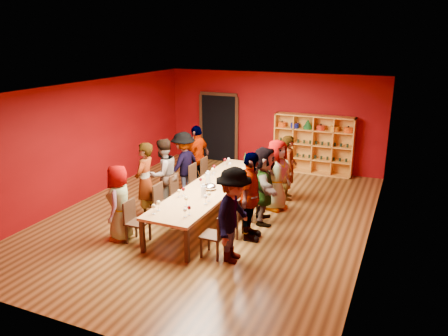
% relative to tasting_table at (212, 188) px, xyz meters
% --- Properties ---
extents(room_shell, '(7.10, 9.10, 3.04)m').
position_rel_tasting_table_xyz_m(room_shell, '(0.00, 0.00, 0.80)').
color(room_shell, '#543616').
rests_on(room_shell, ground).
extents(tasting_table, '(1.10, 4.50, 0.75)m').
position_rel_tasting_table_xyz_m(tasting_table, '(0.00, 0.00, 0.00)').
color(tasting_table, tan).
rests_on(tasting_table, ground).
extents(doorway, '(1.40, 0.17, 2.30)m').
position_rel_tasting_table_xyz_m(doorway, '(-1.80, 4.43, 0.42)').
color(doorway, black).
rests_on(doorway, ground).
extents(shelving_unit, '(2.40, 0.40, 1.80)m').
position_rel_tasting_table_xyz_m(shelving_unit, '(1.40, 4.32, 0.28)').
color(shelving_unit, gold).
rests_on(shelving_unit, ground).
extents(chair_person_left_0, '(0.42, 0.42, 0.89)m').
position_rel_tasting_table_xyz_m(chair_person_left_0, '(-0.91, -1.83, -0.20)').
color(chair_person_left_0, black).
rests_on(chair_person_left_0, ground).
extents(person_left_0, '(0.65, 0.88, 1.60)m').
position_rel_tasting_table_xyz_m(person_left_0, '(-1.26, -1.83, 0.10)').
color(person_left_0, '#5A81BA').
rests_on(person_left_0, ground).
extents(chair_person_left_1, '(0.42, 0.42, 0.89)m').
position_rel_tasting_table_xyz_m(chair_person_left_1, '(-0.91, -0.73, -0.20)').
color(chair_person_left_1, black).
rests_on(chair_person_left_1, ground).
extents(person_left_1, '(0.58, 0.73, 1.81)m').
position_rel_tasting_table_xyz_m(person_left_1, '(-1.35, -0.73, 0.21)').
color(person_left_1, '#5271A9').
rests_on(person_left_1, ground).
extents(chair_person_left_2, '(0.42, 0.42, 0.89)m').
position_rel_tasting_table_xyz_m(chair_person_left_2, '(-0.91, -0.00, -0.20)').
color(chair_person_left_2, black).
rests_on(chair_person_left_2, ground).
extents(person_left_2, '(0.71, 0.95, 1.74)m').
position_rel_tasting_table_xyz_m(person_left_2, '(-1.31, -0.00, 0.17)').
color(person_left_2, '#131534').
rests_on(person_left_2, ground).
extents(chair_person_left_3, '(0.42, 0.42, 0.89)m').
position_rel_tasting_table_xyz_m(chair_person_left_3, '(-0.91, 0.98, -0.20)').
color(chair_person_left_3, black).
rests_on(chair_person_left_3, ground).
extents(person_left_3, '(0.65, 1.17, 1.71)m').
position_rel_tasting_table_xyz_m(person_left_3, '(-1.28, 0.98, 0.16)').
color(person_left_3, beige).
rests_on(person_left_3, ground).
extents(chair_person_left_4, '(0.42, 0.42, 0.89)m').
position_rel_tasting_table_xyz_m(chair_person_left_4, '(-0.91, 1.66, -0.20)').
color(chair_person_left_4, black).
rests_on(chair_person_left_4, ground).
extents(person_left_4, '(0.57, 1.07, 1.77)m').
position_rel_tasting_table_xyz_m(person_left_4, '(-1.21, 1.66, 0.18)').
color(person_left_4, '#151E3C').
rests_on(person_left_4, ground).
extents(chair_person_right_0, '(0.42, 0.42, 0.89)m').
position_rel_tasting_table_xyz_m(chair_person_right_0, '(0.91, -1.74, -0.20)').
color(chair_person_right_0, black).
rests_on(chair_person_right_0, ground).
extents(person_right_0, '(0.53, 1.20, 1.84)m').
position_rel_tasting_table_xyz_m(person_right_0, '(1.25, -1.74, 0.22)').
color(person_right_0, '#D08B8F').
rests_on(person_right_0, ground).
extents(chair_person_right_1, '(0.42, 0.42, 0.89)m').
position_rel_tasting_table_xyz_m(chair_person_right_1, '(0.91, -0.76, -0.20)').
color(chair_person_right_1, black).
rests_on(chair_person_right_1, ground).
extents(person_right_1, '(0.66, 1.16, 1.87)m').
position_rel_tasting_table_xyz_m(person_right_1, '(1.22, -0.76, 0.24)').
color(person_right_1, '#131A35').
rests_on(person_right_1, ground).
extents(chair_person_right_2, '(0.42, 0.42, 0.89)m').
position_rel_tasting_table_xyz_m(chair_person_right_2, '(0.91, 0.17, -0.20)').
color(chair_person_right_2, black).
rests_on(chair_person_right_2, ground).
extents(person_right_2, '(1.01, 1.71, 1.77)m').
position_rel_tasting_table_xyz_m(person_right_2, '(1.20, 0.17, 0.19)').
color(person_right_2, '#5B83BC').
rests_on(person_right_2, ground).
extents(chair_person_right_3, '(0.42, 0.42, 0.89)m').
position_rel_tasting_table_xyz_m(chair_person_right_3, '(0.91, 1.03, -0.20)').
color(chair_person_right_3, black).
rests_on(chair_person_right_3, ground).
extents(person_right_3, '(0.75, 0.96, 1.74)m').
position_rel_tasting_table_xyz_m(person_right_3, '(1.23, 1.03, 0.17)').
color(person_right_3, white).
rests_on(person_right_3, ground).
extents(chair_person_right_4, '(0.42, 0.42, 0.89)m').
position_rel_tasting_table_xyz_m(chair_person_right_4, '(0.91, 1.84, -0.20)').
color(chair_person_right_4, black).
rests_on(chair_person_right_4, ground).
extents(person_right_4, '(0.62, 0.73, 1.68)m').
position_rel_tasting_table_xyz_m(person_right_4, '(1.31, 1.84, 0.14)').
color(person_right_4, beige).
rests_on(person_right_4, ground).
extents(wine_glass_0, '(0.09, 0.09, 0.21)m').
position_rel_tasting_table_xyz_m(wine_glass_0, '(0.16, 0.27, 0.21)').
color(wine_glass_0, silver).
rests_on(wine_glass_0, tasting_table).
extents(wine_glass_1, '(0.08, 0.08, 0.19)m').
position_rel_tasting_table_xyz_m(wine_glass_1, '(0.31, 1.90, 0.19)').
color(wine_glass_1, silver).
rests_on(wine_glass_1, tasting_table).
extents(wine_glass_2, '(0.08, 0.08, 0.20)m').
position_rel_tasting_table_xyz_m(wine_glass_2, '(-0.33, 0.74, 0.19)').
color(wine_glass_2, silver).
rests_on(wine_glass_2, tasting_table).
extents(wine_glass_3, '(0.09, 0.09, 0.21)m').
position_rel_tasting_table_xyz_m(wine_glass_3, '(-0.35, -1.95, 0.20)').
color(wine_glass_3, silver).
rests_on(wine_glass_3, tasting_table).
extents(wine_glass_4, '(0.08, 0.08, 0.20)m').
position_rel_tasting_table_xyz_m(wine_glass_4, '(-0.30, -0.83, 0.20)').
color(wine_glass_4, silver).
rests_on(wine_glass_4, tasting_table).
extents(wine_glass_5, '(0.09, 0.09, 0.22)m').
position_rel_tasting_table_xyz_m(wine_glass_5, '(0.35, -0.90, 0.21)').
color(wine_glass_5, silver).
rests_on(wine_glass_5, tasting_table).
extents(wine_glass_6, '(0.08, 0.08, 0.21)m').
position_rel_tasting_table_xyz_m(wine_glass_6, '(0.37, 1.02, 0.20)').
color(wine_glass_6, silver).
rests_on(wine_glass_6, tasting_table).
extents(wine_glass_7, '(0.07, 0.07, 0.18)m').
position_rel_tasting_table_xyz_m(wine_glass_7, '(-0.13, 1.39, 0.18)').
color(wine_glass_7, silver).
rests_on(wine_glass_7, tasting_table).
extents(wine_glass_8, '(0.07, 0.07, 0.19)m').
position_rel_tasting_table_xyz_m(wine_glass_8, '(-0.26, -0.07, 0.19)').
color(wine_glass_8, silver).
rests_on(wine_glass_8, tasting_table).
extents(wine_glass_9, '(0.08, 0.08, 0.19)m').
position_rel_tasting_table_xyz_m(wine_glass_9, '(0.26, 1.64, 0.19)').
color(wine_glass_9, silver).
rests_on(wine_glass_9, tasting_table).
extents(wine_glass_10, '(0.09, 0.09, 0.21)m').
position_rel_tasting_table_xyz_m(wine_glass_10, '(0.03, -1.32, 0.20)').
color(wine_glass_10, silver).
rests_on(wine_glass_10, tasting_table).
extents(wine_glass_11, '(0.09, 0.09, 0.22)m').
position_rel_tasting_table_xyz_m(wine_glass_11, '(-0.38, 0.92, 0.21)').
color(wine_glass_11, silver).
rests_on(wine_glass_11, tasting_table).
extents(wine_glass_12, '(0.08, 0.08, 0.21)m').
position_rel_tasting_table_xyz_m(wine_glass_12, '(-0.37, 1.61, 0.20)').
color(wine_glass_12, silver).
rests_on(wine_glass_12, tasting_table).
extents(wine_glass_13, '(0.07, 0.07, 0.18)m').
position_rel_tasting_table_xyz_m(wine_glass_13, '(-0.34, 1.79, 0.18)').
color(wine_glass_13, silver).
rests_on(wine_glass_13, tasting_table).
extents(wine_glass_14, '(0.07, 0.07, 0.18)m').
position_rel_tasting_table_xyz_m(wine_glass_14, '(-0.27, 0.08, 0.18)').
color(wine_glass_14, silver).
rests_on(wine_glass_14, tasting_table).
extents(wine_glass_15, '(0.08, 0.08, 0.19)m').
position_rel_tasting_table_xyz_m(wine_glass_15, '(0.30, -1.70, 0.19)').
color(wine_glass_15, silver).
rests_on(wine_glass_15, tasting_table).
extents(wine_glass_16, '(0.09, 0.09, 0.21)m').
position_rel_tasting_table_xyz_m(wine_glass_16, '(0.27, 0.16, 0.20)').
color(wine_glass_16, silver).
rests_on(wine_glass_16, tasting_table).
extents(wine_glass_17, '(0.08, 0.08, 0.20)m').
position_rel_tasting_table_xyz_m(wine_glass_17, '(0.29, -0.05, 0.19)').
color(wine_glass_17, silver).
rests_on(wine_glass_17, tasting_table).
extents(wine_glass_18, '(0.09, 0.09, 0.21)m').
position_rel_tasting_table_xyz_m(wine_glass_18, '(0.35, -1.08, 0.21)').
color(wine_glass_18, silver).
rests_on(wine_glass_18, tasting_table).
extents(wine_glass_19, '(0.08, 0.08, 0.19)m').
position_rel_tasting_table_xyz_m(wine_glass_19, '(0.28, -1.83, 0.19)').
color(wine_glass_19, silver).
rests_on(wine_glass_19, tasting_table).
extents(wine_glass_20, '(0.08, 0.08, 0.20)m').
position_rel_tasting_table_xyz_m(wine_glass_20, '(-0.00, -0.48, 0.20)').
color(wine_glass_20, silver).
rests_on(wine_glass_20, tasting_table).
extents(wine_glass_21, '(0.07, 0.07, 0.18)m').
position_rel_tasting_table_xyz_m(wine_glass_21, '(0.29, 0.82, 0.18)').
color(wine_glass_21, silver).
rests_on(wine_glass_21, tasting_table).
extents(wine_glass_22, '(0.09, 0.09, 0.21)m').
position_rel_tasting_table_xyz_m(wine_glass_22, '(-0.36, -1.75, 0.21)').
color(wine_glass_22, silver).
rests_on(wine_glass_22, tasting_table).
extents(wine_glass_23, '(0.07, 0.07, 0.18)m').
position_rel_tasting_table_xyz_m(wine_glass_23, '(-0.35, -0.93, 0.18)').
color(wine_glass_23, silver).
rests_on(wine_glass_23, tasting_table).
extents(spittoon_bowl, '(0.29, 0.29, 0.16)m').
position_rel_tasting_table_xyz_m(spittoon_bowl, '(0.06, -0.24, 0.12)').
color(spittoon_bowl, silver).
rests_on(spittoon_bowl, tasting_table).
extents(carafe_a, '(0.15, 0.15, 0.29)m').
position_rel_tasting_table_xyz_m(carafe_a, '(-0.19, 0.18, 0.18)').
color(carafe_a, silver).
rests_on(carafe_a, tasting_table).
extents(carafe_b, '(0.12, 0.12, 0.28)m').
position_rel_tasting_table_xyz_m(carafe_b, '(0.13, -0.71, 0.18)').
color(carafe_b, silver).
rests_on(carafe_b, tasting_table).
extents(wine_bottle, '(0.09, 0.09, 0.31)m').
position_rel_tasting_table_xyz_m(wine_bottle, '(0.06, 1.98, 0.17)').
color(wine_bottle, '#14391C').
rests_on(wine_bottle, tasting_table).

